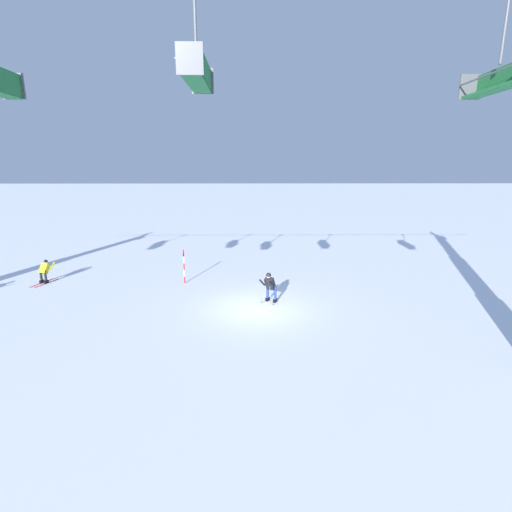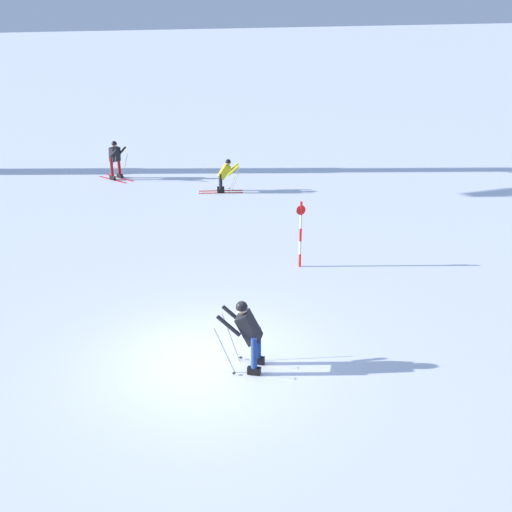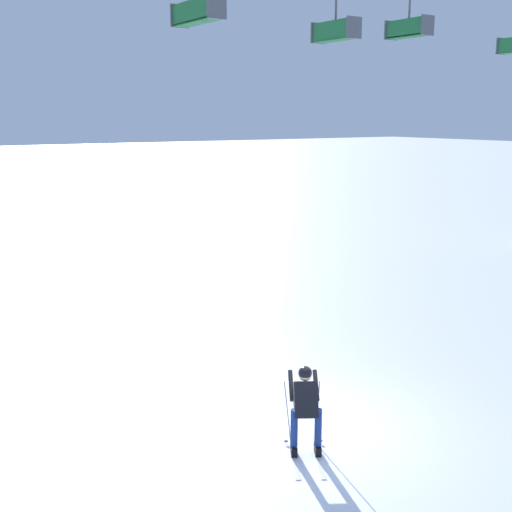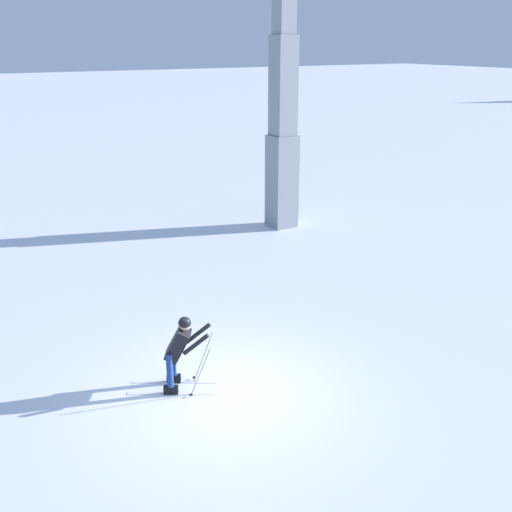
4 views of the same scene
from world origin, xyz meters
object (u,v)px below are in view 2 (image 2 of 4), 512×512
object	(u,v)px
skier_carving_main	(248,330)
skier_distant_downhill	(224,174)
trail_marker_pole	(301,232)
skier_distant_uphill	(115,157)

from	to	relation	value
skier_carving_main	skier_distant_downhill	bearing A→B (deg)	-15.03
skier_carving_main	skier_distant_downhill	size ratio (longest dim) A/B	0.97
trail_marker_pole	skier_distant_downhill	distance (m)	8.03
skier_carving_main	skier_distant_downhill	world-z (taller)	skier_carving_main
trail_marker_pole	skier_distant_downhill	world-z (taller)	trail_marker_pole
skier_distant_uphill	trail_marker_pole	bearing A→B (deg)	-162.77
skier_distant_uphill	skier_distant_downhill	xyz separation A→B (m)	(-3.39, -3.75, -0.20)
skier_distant_downhill	skier_carving_main	bearing A→B (deg)	164.97
skier_carving_main	trail_marker_pole	distance (m)	5.73
trail_marker_pole	skier_distant_downhill	bearing A→B (deg)	-1.52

